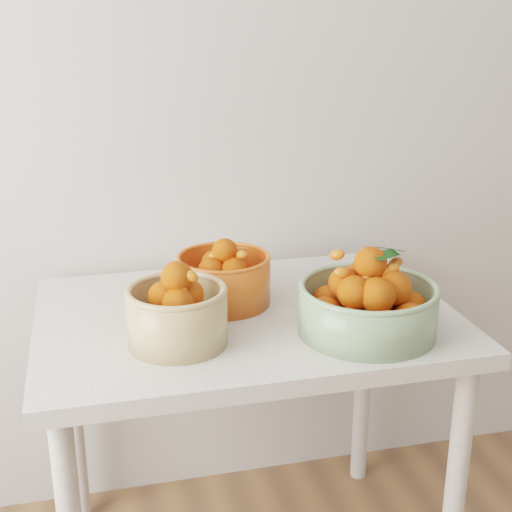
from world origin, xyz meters
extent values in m
cube|color=beige|center=(0.00, 2.00, 1.35)|extent=(4.00, 0.04, 2.70)
cube|color=silver|center=(-0.25, 1.60, 0.73)|extent=(1.00, 0.70, 0.04)
cylinder|color=silver|center=(0.19, 1.31, 0.35)|extent=(0.05, 0.05, 0.71)
cylinder|color=silver|center=(-0.69, 1.89, 0.35)|extent=(0.05, 0.05, 0.71)
cylinder|color=silver|center=(0.19, 1.89, 0.35)|extent=(0.05, 0.05, 0.71)
cylinder|color=tan|center=(-0.43, 1.47, 0.81)|extent=(0.27, 0.27, 0.12)
torus|color=tan|center=(-0.43, 1.47, 0.87)|extent=(0.27, 0.27, 0.02)
sphere|color=#D1660C|center=(-0.38, 1.47, 0.80)|extent=(0.07, 0.07, 0.07)
sphere|color=#D1660C|center=(-0.41, 1.52, 0.80)|extent=(0.08, 0.08, 0.08)
sphere|color=#E84100|center=(-0.47, 1.51, 0.80)|extent=(0.08, 0.08, 0.08)
sphere|color=#E84100|center=(-0.48, 1.44, 0.80)|extent=(0.07, 0.07, 0.07)
sphere|color=#E84100|center=(-0.41, 1.42, 0.80)|extent=(0.08, 0.08, 0.08)
sphere|color=#E84100|center=(-0.43, 1.47, 0.80)|extent=(0.07, 0.07, 0.07)
sphere|color=#E84100|center=(-0.40, 1.48, 0.86)|extent=(0.07, 0.07, 0.07)
sphere|color=#E84100|center=(-0.46, 1.49, 0.86)|extent=(0.07, 0.07, 0.07)
sphere|color=#E84100|center=(-0.43, 1.44, 0.86)|extent=(0.07, 0.07, 0.07)
sphere|color=#E84100|center=(-0.43, 1.47, 0.90)|extent=(0.07, 0.07, 0.07)
ellipsoid|color=#E05816|center=(-0.42, 1.46, 0.88)|extent=(0.04, 0.04, 0.03)
ellipsoid|color=#E05816|center=(-0.39, 1.48, 0.87)|extent=(0.04, 0.04, 0.04)
ellipsoid|color=#E05816|center=(-0.43, 1.47, 0.88)|extent=(0.05, 0.04, 0.03)
ellipsoid|color=#E05816|center=(-0.40, 1.45, 0.91)|extent=(0.05, 0.04, 0.04)
cylinder|color=gray|center=(-0.01, 1.43, 0.80)|extent=(0.37, 0.37, 0.11)
torus|color=gray|center=(-0.01, 1.43, 0.86)|extent=(0.37, 0.37, 0.01)
sphere|color=#E84100|center=(0.09, 1.42, 0.80)|extent=(0.08, 0.08, 0.08)
sphere|color=#E84100|center=(0.06, 1.50, 0.80)|extent=(0.07, 0.07, 0.07)
sphere|color=#E84100|center=(0.00, 1.53, 0.80)|extent=(0.08, 0.08, 0.08)
sphere|color=#E84100|center=(-0.08, 1.50, 0.80)|extent=(0.08, 0.08, 0.08)
sphere|color=#E84100|center=(-0.11, 1.43, 0.80)|extent=(0.08, 0.08, 0.08)
sphere|color=#E84100|center=(-0.08, 1.36, 0.80)|extent=(0.08, 0.08, 0.08)
sphere|color=#E84100|center=(0.00, 1.33, 0.80)|extent=(0.08, 0.08, 0.08)
sphere|color=#E84100|center=(0.06, 1.35, 0.80)|extent=(0.08, 0.08, 0.08)
sphere|color=#E84100|center=(-0.01, 1.43, 0.80)|extent=(0.08, 0.08, 0.08)
sphere|color=#E84100|center=(0.04, 1.45, 0.86)|extent=(0.08, 0.08, 0.08)
sphere|color=#E84100|center=(-0.01, 1.48, 0.86)|extent=(0.07, 0.07, 0.07)
sphere|color=#E84100|center=(-0.05, 1.45, 0.86)|extent=(0.07, 0.07, 0.07)
sphere|color=#E84100|center=(-0.05, 1.40, 0.86)|extent=(0.08, 0.08, 0.08)
sphere|color=#E84100|center=(-0.01, 1.37, 0.86)|extent=(0.08, 0.08, 0.08)
sphere|color=#E84100|center=(0.04, 1.40, 0.86)|extent=(0.08, 0.08, 0.08)
sphere|color=#E84100|center=(0.00, 1.43, 0.91)|extent=(0.07, 0.07, 0.07)
ellipsoid|color=#E05816|center=(-0.02, 1.44, 0.92)|extent=(0.05, 0.05, 0.03)
ellipsoid|color=#E05816|center=(-0.02, 1.46, 0.91)|extent=(0.04, 0.05, 0.04)
ellipsoid|color=#E05816|center=(-0.07, 1.43, 0.90)|extent=(0.04, 0.03, 0.03)
ellipsoid|color=#E05816|center=(0.04, 1.41, 0.90)|extent=(0.05, 0.04, 0.04)
ellipsoid|color=#E05816|center=(0.02, 1.45, 0.90)|extent=(0.05, 0.05, 0.03)
ellipsoid|color=#E05816|center=(-0.01, 1.44, 0.91)|extent=(0.04, 0.04, 0.04)
ellipsoid|color=#E05816|center=(-0.07, 1.48, 0.92)|extent=(0.05, 0.04, 0.04)
ellipsoid|color=#E05816|center=(0.01, 1.43, 0.90)|extent=(0.04, 0.03, 0.03)
ellipsoid|color=#E05816|center=(-0.01, 1.43, 0.88)|extent=(0.05, 0.04, 0.03)
ellipsoid|color=#E05816|center=(-0.01, 1.43, 0.89)|extent=(0.03, 0.05, 0.04)
ellipsoid|color=#E05816|center=(0.06, 1.44, 0.91)|extent=(0.04, 0.04, 0.04)
ellipsoid|color=#E05816|center=(0.00, 1.42, 0.90)|extent=(0.04, 0.05, 0.03)
ellipsoid|color=#E05816|center=(-0.01, 1.42, 0.89)|extent=(0.05, 0.05, 0.03)
ellipsoid|color=#E05816|center=(-0.02, 1.43, 0.92)|extent=(0.04, 0.04, 0.03)
ellipsoid|color=#E05816|center=(0.02, 1.42, 0.90)|extent=(0.05, 0.04, 0.04)
cylinder|color=#EF521B|center=(-0.29, 1.67, 0.81)|extent=(0.30, 0.30, 0.12)
torus|color=#EF521B|center=(-0.29, 1.67, 0.87)|extent=(0.31, 0.31, 0.01)
sphere|color=#E84100|center=(-0.22, 1.67, 0.79)|extent=(0.07, 0.07, 0.07)
sphere|color=#E84100|center=(-0.26, 1.73, 0.79)|extent=(0.07, 0.07, 0.07)
sphere|color=#E84100|center=(-0.32, 1.73, 0.79)|extent=(0.07, 0.07, 0.07)
sphere|color=#E84100|center=(-0.36, 1.67, 0.79)|extent=(0.07, 0.07, 0.07)
sphere|color=#E84100|center=(-0.32, 1.61, 0.79)|extent=(0.06, 0.06, 0.06)
sphere|color=#E84100|center=(-0.25, 1.61, 0.79)|extent=(0.06, 0.06, 0.06)
sphere|color=#E84100|center=(-0.29, 1.67, 0.79)|extent=(0.06, 0.06, 0.06)
sphere|color=#E84100|center=(-0.25, 1.69, 0.84)|extent=(0.07, 0.07, 0.07)
sphere|color=#E84100|center=(-0.31, 1.71, 0.84)|extent=(0.07, 0.07, 0.07)
sphere|color=#E84100|center=(-0.32, 1.65, 0.84)|extent=(0.07, 0.07, 0.07)
sphere|color=#E84100|center=(-0.27, 1.64, 0.84)|extent=(0.07, 0.07, 0.07)
sphere|color=#E84100|center=(-0.28, 1.67, 0.89)|extent=(0.06, 0.06, 0.06)
ellipsoid|color=#E05816|center=(-0.29, 1.67, 0.89)|extent=(0.04, 0.04, 0.03)
ellipsoid|color=#E05816|center=(-0.28, 1.67, 0.88)|extent=(0.04, 0.04, 0.03)
ellipsoid|color=#E05816|center=(-0.27, 1.67, 0.88)|extent=(0.04, 0.03, 0.03)
ellipsoid|color=#E05816|center=(-0.31, 1.68, 0.87)|extent=(0.04, 0.03, 0.03)
ellipsoid|color=#E05816|center=(-0.24, 1.69, 0.88)|extent=(0.04, 0.03, 0.03)
ellipsoid|color=#E05816|center=(-0.25, 1.63, 0.89)|extent=(0.04, 0.04, 0.03)
ellipsoid|color=#E05816|center=(-0.28, 1.72, 0.87)|extent=(0.03, 0.04, 0.03)
ellipsoid|color=#E05816|center=(-0.27, 1.69, 0.86)|extent=(0.04, 0.04, 0.04)
ellipsoid|color=#E05816|center=(-0.29, 1.70, 0.87)|extent=(0.02, 0.03, 0.03)
ellipsoid|color=#E05816|center=(-0.30, 1.67, 0.88)|extent=(0.04, 0.04, 0.03)
ellipsoid|color=#E05816|center=(-0.29, 1.68, 0.86)|extent=(0.04, 0.04, 0.03)
ellipsoid|color=#E05816|center=(-0.30, 1.66, 0.89)|extent=(0.04, 0.04, 0.03)
ellipsoid|color=#E05816|center=(-0.26, 1.70, 0.86)|extent=(0.04, 0.04, 0.03)
camera|label=1|loc=(-0.60, 0.05, 1.45)|focal=50.00mm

